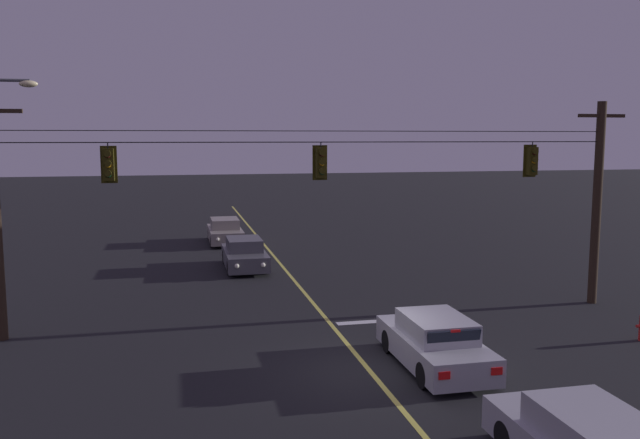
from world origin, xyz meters
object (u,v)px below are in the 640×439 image
(traffic_light_centre, at_px, (532,161))
(car_waiting_near_lane, at_px, (435,343))
(traffic_light_leftmost, at_px, (108,165))
(traffic_light_left_inner, at_px, (321,163))
(car_oncoming_lead, at_px, (245,255))
(car_oncoming_trailing, at_px, (225,232))

(traffic_light_centre, distance_m, car_waiting_near_lane, 8.70)
(traffic_light_leftmost, xyz_separation_m, traffic_light_left_inner, (6.49, 0.00, 0.00))
(traffic_light_leftmost, bearing_deg, car_waiting_near_lane, -30.52)
(traffic_light_centre, height_order, car_oncoming_lead, traffic_light_centre)
(traffic_light_left_inner, relative_size, car_oncoming_lead, 0.28)
(traffic_light_centre, xyz_separation_m, car_oncoming_trailing, (-9.35, 16.42, -4.51))
(traffic_light_left_inner, relative_size, car_oncoming_trailing, 0.28)
(traffic_light_leftmost, xyz_separation_m, car_waiting_near_lane, (8.42, -4.96, -4.51))
(traffic_light_left_inner, xyz_separation_m, car_waiting_near_lane, (1.92, -4.96, -4.51))
(car_waiting_near_lane, height_order, car_oncoming_lead, same)
(car_waiting_near_lane, bearing_deg, traffic_light_leftmost, 149.48)
(car_waiting_near_lane, distance_m, car_oncoming_lead, 14.35)
(traffic_light_centre, bearing_deg, car_oncoming_lead, 135.23)
(traffic_light_centre, bearing_deg, traffic_light_leftmost, 180.00)
(car_oncoming_lead, distance_m, car_oncoming_trailing, 7.47)
(traffic_light_centre, height_order, car_waiting_near_lane, traffic_light_centre)
(traffic_light_leftmost, height_order, traffic_light_left_inner, same)
(traffic_light_leftmost, relative_size, car_oncoming_trailing, 0.28)
(traffic_light_centre, relative_size, car_oncoming_trailing, 0.28)
(traffic_light_leftmost, height_order, car_oncoming_trailing, traffic_light_leftmost)
(traffic_light_centre, bearing_deg, car_waiting_near_lane, -138.13)
(car_waiting_near_lane, xyz_separation_m, car_oncoming_trailing, (-3.82, 21.38, -0.00))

